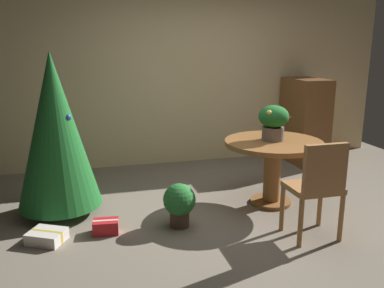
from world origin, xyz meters
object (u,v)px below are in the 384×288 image
(round_dining_table, at_px, (273,156))
(wooden_chair_near, at_px, (317,184))
(holiday_tree, at_px, (56,131))
(gift_box_red, at_px, (106,227))
(wooden_cabinet, at_px, (304,121))
(potted_plant, at_px, (179,203))
(flower_vase, at_px, (273,121))
(gift_box_cream, at_px, (47,236))

(round_dining_table, height_order, wooden_chair_near, wooden_chair_near)
(wooden_chair_near, relative_size, holiday_tree, 0.55)
(gift_box_red, height_order, wooden_cabinet, wooden_cabinet)
(wooden_cabinet, bearing_deg, round_dining_table, -130.37)
(wooden_chair_near, height_order, potted_plant, wooden_chair_near)
(flower_vase, relative_size, holiday_tree, 0.23)
(gift_box_red, bearing_deg, gift_box_cream, -175.56)
(flower_vase, distance_m, wooden_cabinet, 1.85)
(gift_box_cream, bearing_deg, gift_box_red, 4.44)
(wooden_cabinet, bearing_deg, gift_box_cream, -154.17)
(gift_box_cream, bearing_deg, wooden_chair_near, -13.73)
(round_dining_table, relative_size, wooden_cabinet, 0.85)
(round_dining_table, bearing_deg, flower_vase, 89.69)
(round_dining_table, distance_m, wooden_chair_near, 0.87)
(round_dining_table, xyz_separation_m, wooden_chair_near, (0.00, -0.87, -0.02))
(gift_box_red, height_order, gift_box_cream, gift_box_red)
(round_dining_table, relative_size, gift_box_red, 4.18)
(holiday_tree, relative_size, wooden_cabinet, 1.35)
(round_dining_table, bearing_deg, potted_plant, -165.05)
(round_dining_table, height_order, gift_box_cream, round_dining_table)
(wooden_cabinet, bearing_deg, potted_plant, -143.59)
(gift_box_red, bearing_deg, holiday_tree, 125.26)
(wooden_chair_near, xyz_separation_m, potted_plant, (-1.11, 0.58, -0.28))
(holiday_tree, height_order, gift_box_cream, holiday_tree)
(gift_box_cream, bearing_deg, round_dining_table, 7.41)
(wooden_chair_near, distance_m, potted_plant, 1.29)
(round_dining_table, distance_m, gift_box_red, 1.90)
(round_dining_table, bearing_deg, wooden_chair_near, -90.00)
(round_dining_table, bearing_deg, gift_box_cream, -172.59)
(round_dining_table, xyz_separation_m, flower_vase, (0.00, 0.03, 0.39))
(flower_vase, bearing_deg, gift_box_red, -170.84)
(gift_box_red, xyz_separation_m, wooden_cabinet, (3.01, 1.67, 0.56))
(round_dining_table, height_order, potted_plant, round_dining_table)
(gift_box_red, bearing_deg, round_dining_table, 8.25)
(holiday_tree, xyz_separation_m, potted_plant, (1.12, -0.62, -0.64))
(holiday_tree, xyz_separation_m, wooden_cabinet, (3.43, 1.08, -0.26))
(gift_box_cream, bearing_deg, potted_plant, 0.28)
(holiday_tree, height_order, potted_plant, holiday_tree)
(flower_vase, distance_m, wooden_chair_near, 0.99)
(wooden_chair_near, distance_m, gift_box_cream, 2.45)
(wooden_chair_near, bearing_deg, gift_box_cream, 166.27)
(gift_box_red, bearing_deg, potted_plant, -2.81)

